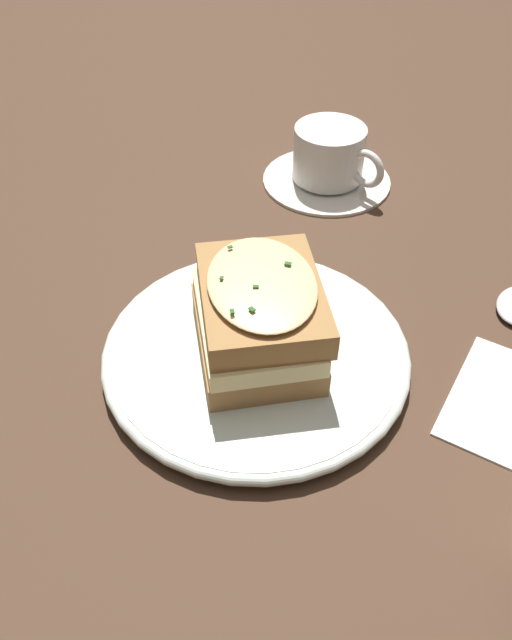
% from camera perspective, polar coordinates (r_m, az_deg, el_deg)
% --- Properties ---
extents(ground_plane, '(2.40, 2.40, 0.00)m').
position_cam_1_polar(ground_plane, '(0.55, -2.93, -4.01)').
color(ground_plane, '#473021').
extents(dinner_plate, '(0.27, 0.27, 0.02)m').
position_cam_1_polar(dinner_plate, '(0.54, -0.00, -2.97)').
color(dinner_plate, silver).
rests_on(dinner_plate, ground_plane).
extents(sandwich, '(0.15, 0.13, 0.08)m').
position_cam_1_polar(sandwich, '(0.51, 0.22, 0.48)').
color(sandwich, '#A37542').
rests_on(sandwich, dinner_plate).
extents(teacup_with_saucer, '(0.15, 0.15, 0.07)m').
position_cam_1_polar(teacup_with_saucer, '(0.77, 6.70, 14.29)').
color(teacup_with_saucer, silver).
rests_on(teacup_with_saucer, ground_plane).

